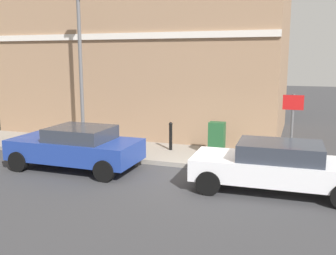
# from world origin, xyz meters

# --- Properties ---
(ground) EXTENTS (80.00, 80.00, 0.00)m
(ground) POSITION_xyz_m (0.00, 0.00, 0.00)
(ground) COLOR #38383A
(sidewalk) EXTENTS (2.62, 30.00, 0.15)m
(sidewalk) POSITION_xyz_m (1.89, 6.00, 0.07)
(sidewalk) COLOR gray
(sidewalk) RESTS_ON ground
(corner_building) EXTENTS (7.38, 12.43, 7.81)m
(corner_building) POSITION_xyz_m (6.84, 4.21, 3.91)
(corner_building) COLOR #937256
(corner_building) RESTS_ON ground
(car_white) EXTENTS (1.89, 4.38, 1.33)m
(car_white) POSITION_xyz_m (-0.73, -2.24, 0.71)
(car_white) COLOR silver
(car_white) RESTS_ON ground
(car_blue) EXTENTS (1.96, 4.13, 1.37)m
(car_blue) POSITION_xyz_m (-0.62, 3.89, 0.72)
(car_blue) COLOR navy
(car_blue) RESTS_ON ground
(utility_cabinet) EXTENTS (0.46, 0.61, 1.15)m
(utility_cabinet) POSITION_xyz_m (2.10, -0.05, 0.68)
(utility_cabinet) COLOR #1E4C28
(utility_cabinet) RESTS_ON sidewalk
(bollard_near_cabinet) EXTENTS (0.14, 0.14, 1.04)m
(bollard_near_cabinet) POSITION_xyz_m (2.20, 1.69, 0.70)
(bollard_near_cabinet) COLOR black
(bollard_near_cabinet) RESTS_ON sidewalk
(bollard_far_kerb) EXTENTS (0.14, 0.14, 1.04)m
(bollard_far_kerb) POSITION_xyz_m (0.83, 3.62, 0.70)
(bollard_far_kerb) COLOR black
(bollard_far_kerb) RESTS_ON sidewalk
(street_sign) EXTENTS (0.08, 0.60, 2.30)m
(street_sign) POSITION_xyz_m (1.06, -2.55, 1.66)
(street_sign) COLOR #59595B
(street_sign) RESTS_ON sidewalk
(lamppost) EXTENTS (0.20, 0.44, 5.72)m
(lamppost) POSITION_xyz_m (2.09, 5.30, 3.30)
(lamppost) COLOR #59595B
(lamppost) RESTS_ON sidewalk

